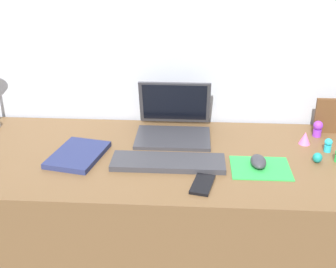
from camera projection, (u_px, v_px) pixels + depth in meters
The scene contains 13 objects.
back_wall at pixel (171, 131), 2.02m from camera, with size 3.06×0.05×1.35m, color #B2B7C1.
desk at pixel (166, 235), 1.81m from camera, with size 1.86×0.67×0.74m, color brown.
laptop at pixel (174, 122), 1.82m from camera, with size 0.30×0.27×0.21m.
keyboard at pixel (168, 162), 1.59m from camera, with size 0.41×0.13×0.02m, color #333338.
mousepad at pixel (260, 168), 1.57m from camera, with size 0.21×0.17×0.00m, color green.
mouse at pixel (258, 161), 1.57m from camera, with size 0.06×0.10×0.03m, color #333338.
cell_phone at pixel (203, 184), 1.46m from camera, with size 0.06×0.13×0.01m, color black.
notebook_pad at pixel (78, 155), 1.64m from camera, with size 0.17×0.24×0.02m, color navy.
picture_frame at pixel (330, 116), 1.82m from camera, with size 0.12×0.02×0.15m, color brown.
toy_figurine_purple at pixel (318, 128), 1.80m from camera, with size 0.04×0.04×0.07m.
toy_figurine_pink at pixel (305, 138), 1.74m from camera, with size 0.05×0.05×0.05m, color pink.
toy_figurine_teal at pixel (317, 158), 1.60m from camera, with size 0.03×0.03×0.04m, color teal.
toy_figurine_cyan at pixel (328, 145), 1.68m from camera, with size 0.03×0.03×0.05m.
Camera 1 is at (0.10, -1.47, 1.51)m, focal length 47.09 mm.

